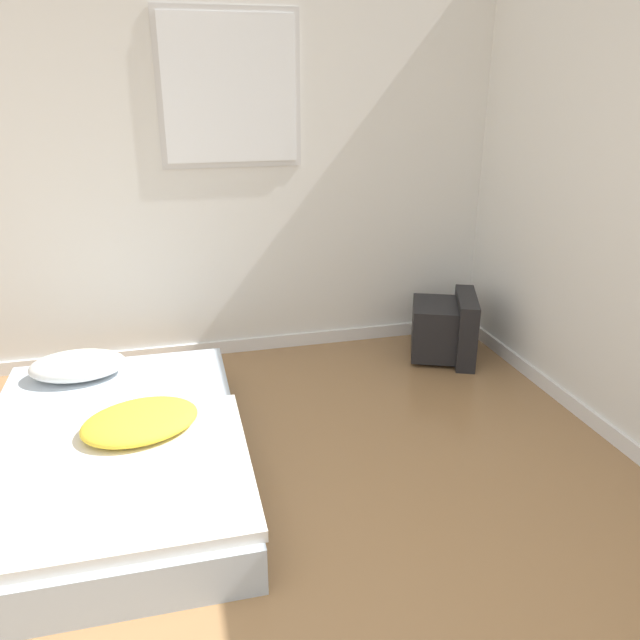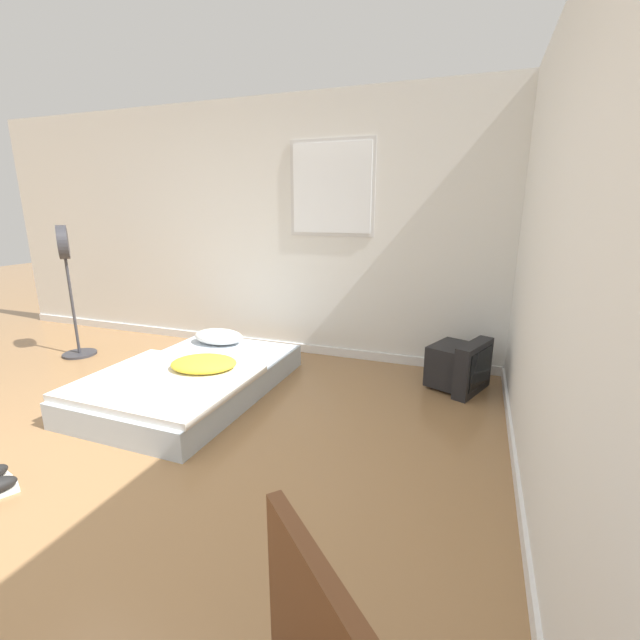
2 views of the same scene
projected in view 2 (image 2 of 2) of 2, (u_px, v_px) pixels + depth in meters
ground_plane at (15, 520)px, 2.16m from camera, size 20.00×20.00×0.00m
wall_back at (271, 231)px, 4.52m from camera, size 7.22×0.08×2.60m
wall_right at (631, 313)px, 1.02m from camera, size 0.08×8.26×2.60m
mattress_bed at (192, 378)px, 3.63m from camera, size 1.23×1.86×0.35m
crt_tv at (459, 366)px, 3.69m from camera, size 0.55×0.58×0.44m
standing_fan at (67, 269)px, 4.36m from camera, size 0.33×0.33×1.37m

